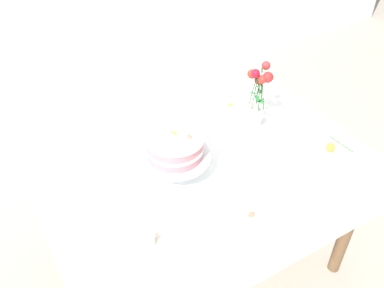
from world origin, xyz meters
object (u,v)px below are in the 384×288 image
(cake_stand, at_px, (175,158))
(fallen_rose, at_px, (331,147))
(flower_vase, at_px, (257,100))
(dining_table, at_px, (205,178))
(layer_cake, at_px, (175,145))
(teacup, at_px, (144,240))

(cake_stand, relative_size, fallen_rose, 2.12)
(flower_vase, xyz_separation_m, fallen_rose, (0.19, -0.32, -0.13))
(dining_table, xyz_separation_m, fallen_rose, (0.53, -0.21, 0.11))
(flower_vase, height_order, fallen_rose, flower_vase)
(dining_table, relative_size, fallen_rose, 10.21)
(cake_stand, bearing_deg, layer_cake, 3.85)
(cake_stand, xyz_separation_m, layer_cake, (0.00, 0.00, 0.07))
(flower_vase, bearing_deg, dining_table, -162.75)
(layer_cake, height_order, teacup, layer_cake)
(dining_table, bearing_deg, layer_cake, 173.99)
(layer_cake, bearing_deg, dining_table, -6.01)
(fallen_rose, bearing_deg, layer_cake, 161.40)
(dining_table, xyz_separation_m, layer_cake, (-0.14, 0.01, 0.24))
(dining_table, height_order, fallen_rose, fallen_rose)
(dining_table, bearing_deg, flower_vase, 17.25)
(teacup, bearing_deg, fallen_rose, 2.67)
(layer_cake, relative_size, fallen_rose, 1.73)
(cake_stand, bearing_deg, flower_vase, 10.93)
(flower_vase, xyz_separation_m, teacup, (-0.75, -0.36, -0.13))
(cake_stand, relative_size, teacup, 2.22)
(cake_stand, bearing_deg, fallen_rose, -18.60)
(dining_table, xyz_separation_m, cake_stand, (-0.14, 0.01, 0.17))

